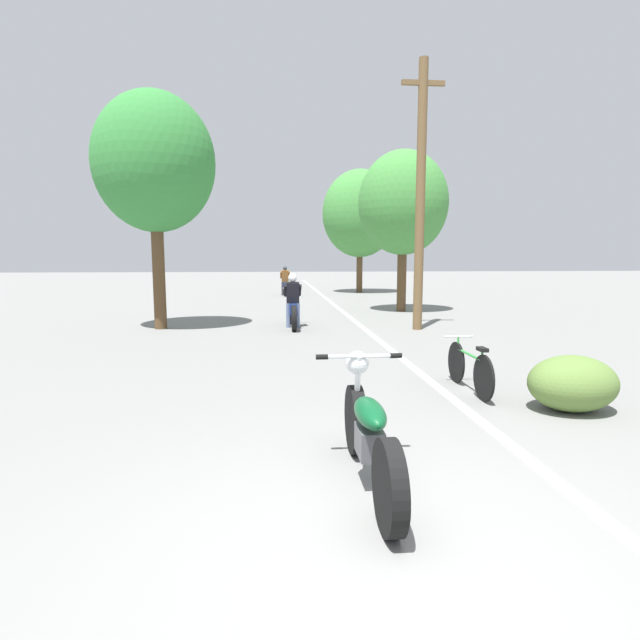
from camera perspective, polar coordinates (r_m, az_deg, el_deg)
ground_plane at (r=3.62m, az=7.68°, el=-24.76°), size 120.00×120.00×0.00m
lane_stripe_edge at (r=16.23m, az=3.22°, el=0.49°), size 0.14×48.00×0.01m
utility_pole at (r=13.41m, az=11.41°, el=13.90°), size 1.10×0.24×6.81m
roadside_tree_right_near at (r=17.78m, az=9.49°, el=13.01°), size 3.09×2.78×5.52m
roadside_tree_right_far at (r=26.93m, az=4.60°, el=12.01°), size 3.97×3.58×6.45m
roadside_tree_left at (r=14.07m, az=-18.41°, el=16.63°), size 3.10×2.79×6.10m
roadside_bush at (r=7.00m, az=26.89°, el=-6.47°), size 1.10×0.88×0.70m
motorcycle_foreground at (r=4.32m, az=5.56°, el=-12.68°), size 0.80×2.12×1.03m
motorcycle_rider_lead at (r=13.56m, az=-3.12°, el=1.50°), size 0.50×2.17×1.47m
motorcycle_rider_far at (r=24.88m, az=-4.01°, el=4.08°), size 0.50×2.20×1.44m
bicycle_parked at (r=7.45m, az=16.69°, el=-5.25°), size 0.44×1.63×0.73m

